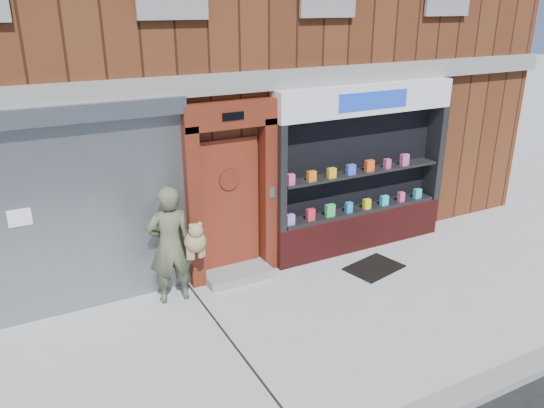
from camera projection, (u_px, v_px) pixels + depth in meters
ground at (333, 317)px, 7.69m from camera, size 80.00×80.00×0.00m
curb at (441, 407)px, 5.89m from camera, size 60.00×0.30×0.12m
building at (182, 16)px, 11.23m from camera, size 12.00×8.16×8.00m
shutter_bay at (81, 198)px, 7.37m from camera, size 3.10×0.30×3.04m
red_door_bay at (231, 192)px, 8.39m from camera, size 1.52×0.58×2.90m
pharmacy_bay at (361, 176)px, 9.46m from camera, size 3.50×0.41×3.00m
woman at (172, 245)px, 7.83m from camera, size 0.86×0.52×1.83m
doormat at (374, 268)px, 9.10m from camera, size 1.06×0.85×0.02m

